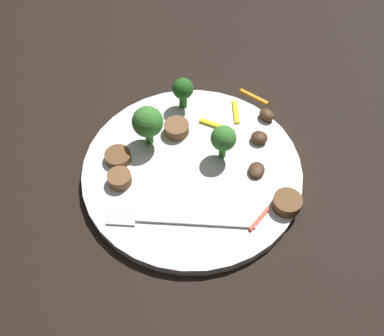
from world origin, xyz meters
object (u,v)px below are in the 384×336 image
at_px(sausage_slice_0, 118,157).
at_px(mushroom_0, 257,170).
at_px(pepper_strip_2, 217,126).
at_px(pepper_strip_1, 254,97).
at_px(sausage_slice_3, 287,203).
at_px(sausage_slice_2, 177,128).
at_px(mushroom_2, 267,115).
at_px(pepper_strip_0, 236,112).
at_px(broccoli_floret_2, 148,122).
at_px(plate, 192,171).
at_px(broccoli_floret_0, 184,90).
at_px(pepper_strip_3, 260,219).
at_px(sausage_slice_1, 120,179).
at_px(mushroom_1, 259,138).
at_px(fork, 169,221).
at_px(broccoli_floret_1, 223,139).

relative_size(sausage_slice_0, mushroom_0, 1.34).
bearing_deg(pepper_strip_2, pepper_strip_1, -141.59).
distance_m(sausage_slice_0, sausage_slice_3, 0.23).
bearing_deg(sausage_slice_2, pepper_strip_1, -156.26).
height_order(mushroom_0, pepper_strip_2, mushroom_0).
relative_size(mushroom_2, pepper_strip_1, 0.49).
relative_size(mushroom_0, pepper_strip_0, 0.61).
height_order(broccoli_floret_2, pepper_strip_2, broccoli_floret_2).
height_order(plate, broccoli_floret_0, broccoli_floret_0).
bearing_deg(pepper_strip_3, sausage_slice_3, -157.35).
bearing_deg(broccoli_floret_2, pepper_strip_1, -157.44).
distance_m(broccoli_floret_2, pepper_strip_3, 0.19).
bearing_deg(mushroom_0, sausage_slice_0, -12.93).
height_order(mushroom_0, pepper_strip_0, mushroom_0).
relative_size(pepper_strip_1, pepper_strip_2, 0.91).
height_order(sausage_slice_2, pepper_strip_3, sausage_slice_2).
bearing_deg(mushroom_2, sausage_slice_1, 22.50).
height_order(broccoli_floret_0, pepper_strip_3, broccoli_floret_0).
bearing_deg(broccoli_floret_2, mushroom_2, -171.83).
height_order(mushroom_1, pepper_strip_0, mushroom_1).
relative_size(fork, broccoli_floret_0, 3.59).
xyz_separation_m(broccoli_floret_2, sausage_slice_0, (0.04, 0.03, -0.03)).
relative_size(broccoli_floret_1, mushroom_2, 2.32).
bearing_deg(sausage_slice_2, broccoli_floret_0, -108.67).
distance_m(plate, pepper_strip_1, 0.16).
bearing_deg(fork, mushroom_2, -124.62).
distance_m(pepper_strip_0, pepper_strip_3, 0.18).
xyz_separation_m(mushroom_1, pepper_strip_0, (0.02, -0.05, -0.00)).
height_order(broccoli_floret_2, pepper_strip_3, broccoli_floret_2).
height_order(plate, sausage_slice_2, sausage_slice_2).
bearing_deg(mushroom_1, mushroom_0, 75.08).
bearing_deg(plate, broccoli_floret_0, -91.11).
height_order(sausage_slice_2, mushroom_0, sausage_slice_2).
height_order(broccoli_floret_0, pepper_strip_1, broccoli_floret_0).
height_order(broccoli_floret_0, broccoli_floret_2, broccoli_floret_2).
height_order(sausage_slice_3, pepper_strip_0, sausage_slice_3).
bearing_deg(pepper_strip_0, pepper_strip_3, 89.63).
relative_size(broccoli_floret_0, sausage_slice_1, 1.64).
relative_size(fork, sausage_slice_1, 5.89).
bearing_deg(pepper_strip_0, fork, 56.63).
bearing_deg(pepper_strip_0, mushroom_0, 94.79).
xyz_separation_m(sausage_slice_1, mushroom_2, (-0.21, -0.09, -0.00)).
relative_size(sausage_slice_0, pepper_strip_1, 0.73).
bearing_deg(pepper_strip_2, broccoli_floret_0, -48.07).
bearing_deg(sausage_slice_0, pepper_strip_0, -159.02).
relative_size(broccoli_floret_1, pepper_strip_2, 1.04).
xyz_separation_m(broccoli_floret_0, sausage_slice_1, (0.10, 0.12, -0.03)).
height_order(sausage_slice_1, pepper_strip_3, sausage_slice_1).
bearing_deg(broccoli_floret_1, broccoli_floret_0, -67.44).
xyz_separation_m(fork, mushroom_0, (-0.12, -0.06, 0.00)).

